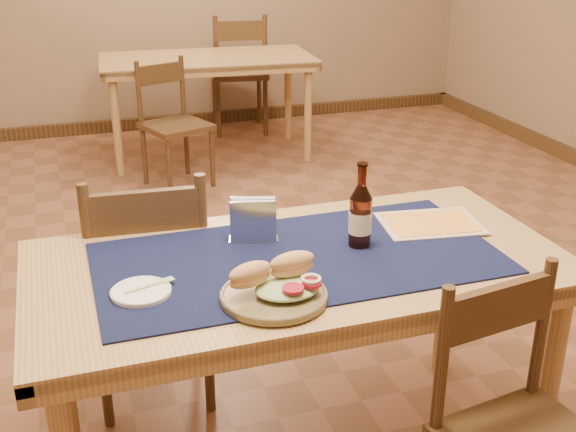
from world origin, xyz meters
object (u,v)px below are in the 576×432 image
object	(u,v)px
main_table	(298,283)
chair_main_far	(149,282)
beer_bottle	(360,216)
sandwich_plate	(276,288)
napkin_holder	(253,221)
back_table	(207,68)

from	to	relation	value
main_table	chair_main_far	size ratio (longest dim) A/B	1.72
chair_main_far	beer_bottle	world-z (taller)	beer_bottle
main_table	beer_bottle	distance (m)	0.28
sandwich_plate	beer_bottle	distance (m)	0.42
napkin_holder	sandwich_plate	bearing A→B (deg)	-96.60
beer_bottle	napkin_holder	distance (m)	0.33
chair_main_far	napkin_holder	size ratio (longest dim) A/B	5.68
back_table	napkin_holder	world-z (taller)	napkin_holder
back_table	beer_bottle	xyz separation A→B (m)	(-0.25, -3.35, 0.19)
main_table	chair_main_far	distance (m)	0.66
sandwich_plate	chair_main_far	bearing A→B (deg)	109.68
main_table	sandwich_plate	xyz separation A→B (m)	(-0.14, -0.22, 0.12)
back_table	beer_bottle	bearing A→B (deg)	-94.28
beer_bottle	napkin_holder	bearing A→B (deg)	154.65
back_table	sandwich_plate	bearing A→B (deg)	-99.42
chair_main_far	napkin_holder	distance (m)	0.56
napkin_holder	chair_main_far	bearing A→B (deg)	131.74
chair_main_far	main_table	bearing A→B (deg)	-51.85
sandwich_plate	napkin_holder	bearing A→B (deg)	83.40
main_table	napkin_holder	bearing A→B (deg)	119.54
sandwich_plate	beer_bottle	bearing A→B (deg)	34.72
sandwich_plate	beer_bottle	size ratio (longest dim) A/B	1.08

